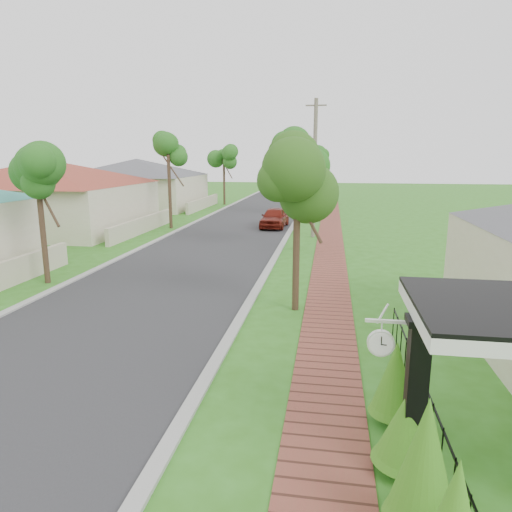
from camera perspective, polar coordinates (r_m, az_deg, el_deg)
The scene contains 16 objects.
ground at distance 9.44m, azimuth -12.56°, elevation -18.36°, with size 160.00×160.00×0.00m, color #326F1A.
road at distance 28.58m, azimuth -3.38°, elevation 2.68°, with size 7.00×120.00×0.02m, color #28282B.
kerb_right at distance 28.02m, azimuth 3.93°, elevation 2.48°, with size 0.30×120.00×0.10m, color #9E9E99.
kerb_left at distance 29.59m, azimuth -10.31°, elevation 2.83°, with size 0.30×120.00×0.10m, color #9E9E99.
sidewalk at distance 27.90m, azimuth 9.25°, elevation 2.30°, with size 1.50×120.00×0.03m, color brown.
porch_post at distance 7.57m, azimuth 19.23°, elevation -17.25°, with size 0.48×0.48×2.52m.
picket_fence at distance 8.77m, azimuth 20.17°, elevation -17.38°, with size 0.03×8.02×1.00m.
street_trees at distance 34.87m, azimuth -0.77°, elevation 11.92°, with size 10.70×37.65×5.89m.
hedge_row at distance 6.99m, azimuth 19.40°, elevation -22.26°, with size 0.87×4.70×2.18m.
far_house_red at distance 33.04m, azimuth -24.30°, elevation 7.01°, with size 15.56×15.56×4.60m.
far_house_grey at distance 45.36m, azimuth -14.52°, elevation 8.85°, with size 15.56×15.56×4.60m.
parked_car_red at distance 31.38m, azimuth 2.34°, elevation 4.82°, with size 1.62×4.02×1.37m, color maroon.
parked_car_white at distance 39.09m, azimuth 5.15°, elevation 6.28°, with size 1.48×4.24×1.40m, color silver.
near_tree at distance 13.94m, azimuth 5.21°, elevation 8.69°, with size 1.91×1.91×4.91m.
utility_pole at distance 27.52m, azimuth 7.32°, elevation 10.77°, with size 1.20×0.24×8.04m.
station_clock at distance 7.50m, azimuth 15.40°, elevation -10.25°, with size 0.71×0.13×0.60m.
Camera 1 is at (3.20, -7.49, 4.77)m, focal length 32.00 mm.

